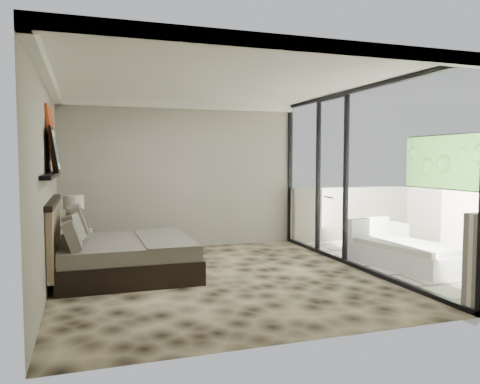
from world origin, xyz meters
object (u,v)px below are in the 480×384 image
object	(u,v)px
bed	(119,254)
ottoman	(391,235)
nightstand	(77,247)
table_lamp	(74,208)
lounger	(403,253)

from	to	relation	value
bed	ottoman	distance (m)	5.24
bed	nightstand	xyz separation A→B (m)	(-0.60, 1.21, -0.08)
bed	nightstand	bearing A→B (deg)	116.24
table_lamp	lounger	xyz separation A→B (m)	(4.97, -1.96, -0.68)
table_lamp	ottoman	xyz separation A→B (m)	(5.83, -0.49, -0.66)
nightstand	ottoman	bearing A→B (deg)	-14.56
table_lamp	lounger	distance (m)	5.38
nightstand	ottoman	size ratio (longest dim) A/B	1.06
lounger	table_lamp	bearing A→B (deg)	148.04
ottoman	lounger	distance (m)	1.70
bed	table_lamp	xyz separation A→B (m)	(-0.63, 1.19, 0.57)
ottoman	nightstand	bearing A→B (deg)	174.93
table_lamp	ottoman	distance (m)	5.89
bed	lounger	xyz separation A→B (m)	(4.34, -0.77, -0.11)
bed	nightstand	world-z (taller)	bed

